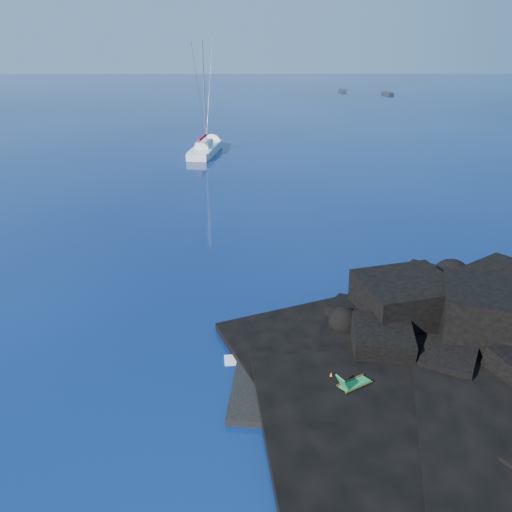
{
  "coord_description": "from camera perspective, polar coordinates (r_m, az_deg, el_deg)",
  "views": [
    {
      "loc": [
        1.01,
        -18.85,
        15.7
      ],
      "look_at": [
        1.57,
        11.62,
        2.0
      ],
      "focal_mm": 35.0,
      "sensor_mm": 36.0,
      "label": 1
    }
  ],
  "objects": [
    {
      "name": "headland",
      "position": [
        29.46,
        23.57,
        -10.31
      ],
      "size": [
        24.0,
        24.0,
        3.6
      ],
      "primitive_type": null,
      "color": "black",
      "rests_on": "ground"
    },
    {
      "name": "surf_foam",
      "position": [
        28.83,
        7.17,
        -9.0
      ],
      "size": [
        10.0,
        8.0,
        0.06
      ],
      "primitive_type": null,
      "color": "white",
      "rests_on": "ground"
    },
    {
      "name": "distant_boat_b",
      "position": [
        149.34,
        14.8,
        17.42
      ],
      "size": [
        2.48,
        4.84,
        0.62
      ],
      "primitive_type": "cube",
      "rotation": [
        0.0,
        0.0,
        0.23
      ],
      "color": "#232327",
      "rests_on": "ground"
    },
    {
      "name": "distant_boat_a",
      "position": [
        154.28,
        9.87,
        18.03
      ],
      "size": [
        1.58,
        4.62,
        0.61
      ],
      "primitive_type": "cube",
      "rotation": [
        0.0,
        0.0,
        0.03
      ],
      "color": "#2A2A2F",
      "rests_on": "ground"
    },
    {
      "name": "marker_cone",
      "position": [
        24.9,
        8.58,
        -13.47
      ],
      "size": [
        0.37,
        0.37,
        0.48
      ],
      "primitive_type": "cone",
      "rotation": [
        0.0,
        0.0,
        0.19
      ],
      "color": "orange",
      "rests_on": "beach"
    },
    {
      "name": "beach",
      "position": [
        25.16,
        7.4,
        -14.64
      ],
      "size": [
        9.08,
        6.86,
        0.7
      ],
      "primitive_type": "cube",
      "rotation": [
        0.0,
        0.0,
        -0.1
      ],
      "color": "black",
      "rests_on": "ground"
    },
    {
      "name": "sailboat",
      "position": [
        72.81,
        -5.77,
        11.63
      ],
      "size": [
        5.09,
        14.48,
        14.88
      ],
      "primitive_type": null,
      "rotation": [
        0.0,
        0.0,
        -0.15
      ],
      "color": "white",
      "rests_on": "ground"
    },
    {
      "name": "towel",
      "position": [
        24.09,
        9.11,
        -15.65
      ],
      "size": [
        2.33,
        1.64,
        0.06
      ],
      "primitive_type": "cube",
      "rotation": [
        0.0,
        0.0,
        0.33
      ],
      "color": "white",
      "rests_on": "beach"
    },
    {
      "name": "deck_chair",
      "position": [
        24.34,
        11.25,
        -13.69
      ],
      "size": [
        1.86,
        1.5,
        1.18
      ],
      "primitive_type": null,
      "rotation": [
        0.0,
        0.0,
        0.52
      ],
      "color": "#1C803D",
      "rests_on": "beach"
    },
    {
      "name": "ground",
      "position": [
        24.55,
        -3.28,
        -15.59
      ],
      "size": [
        400.0,
        400.0,
        0.0
      ],
      "primitive_type": "plane",
      "color": "#040D3C",
      "rests_on": "ground"
    },
    {
      "name": "sunbather",
      "position": [
        24.01,
        9.14,
        -15.41
      ],
      "size": [
        1.63,
        0.88,
        0.21
      ],
      "primitive_type": null,
      "rotation": [
        0.0,
        0.0,
        0.33
      ],
      "color": "#B3735E",
      "rests_on": "towel"
    }
  ]
}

